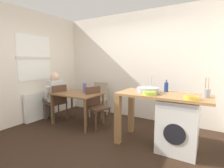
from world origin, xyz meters
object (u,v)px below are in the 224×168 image
Objects in this scene: dining_table at (77,97)px; chair_opposite at (96,105)px; chair_spare_by_wall at (99,97)px; colander at (191,97)px; washing_machine at (178,125)px; bottle_tall_green at (166,86)px; utensil_crock at (206,93)px; mixing_bowl at (149,93)px; seated_person at (54,93)px; vase at (85,88)px; chair_person_seat at (58,101)px.

chair_opposite reaches higher than dining_table.
colander reaches higher than chair_spare_by_wall.
dining_table is at bearing 178.04° from washing_machine.
washing_machine is at bearing -43.53° from bottle_tall_green.
colander is at bearing -123.70° from utensil_crock.
bottle_tall_green reaches higher than mixing_bowl.
dining_table is 0.71m from seated_person.
bottle_tall_green is 0.66m from colander.
mixing_bowl reaches higher than chair_spare_by_wall.
chair_opposite is at bearing -176.01° from bottle_tall_green.
mixing_bowl is (2.51, -0.19, 0.28)m from seated_person.
vase reaches higher than chair_spare_by_wall.
washing_machine is at bearing -171.90° from utensil_crock.
washing_machine is 3.93× the size of mixing_bowl.
utensil_crock reaches higher than chair_opposite.
washing_machine is (1.76, -0.15, -0.08)m from chair_opposite.
chair_opposite is 1.21m from seated_person.
chair_opposite and chair_spare_by_wall have the same top height.
chair_spare_by_wall is 0.75× the size of seated_person.
chair_spare_by_wall is 2.04m from bottle_tall_green.
vase is (-1.66, 0.37, -0.10)m from mixing_bowl.
seated_person is at bearing 175.75° from mixing_bowl.
colander is (2.43, -0.29, 0.31)m from dining_table.
dining_table is at bearing 173.09° from colander.
utensil_crock is at bearing -80.53° from seated_person.
chair_opposite is at bearing 169.26° from colander.
bottle_tall_green reaches higher than chair_spare_by_wall.
colander is at bearing 98.82° from chair_opposite.
chair_person_seat is 1.04m from chair_opposite.
dining_table is 0.79m from chair_spare_by_wall.
dining_table is at bearing -146.31° from vase.
chair_opposite is (0.48, 0.07, -0.14)m from dining_table.
chair_person_seat is at bearing -173.43° from bottle_tall_green.
chair_person_seat is 3.19m from utensil_crock.
colander is at bearing -49.26° from washing_machine.
vase is at bearing 167.28° from mixing_bowl.
bottle_tall_green reaches higher than colander.
bottle_tall_green is 1.83m from vase.
dining_table is at bearing 171.37° from mixing_bowl.
chair_opposite is 0.48m from vase.
colander reaches higher than dining_table.
mixing_bowl is at bearing -85.87° from seated_person.
washing_machine is 0.59m from colander.
dining_table is 2.01m from bottle_tall_green.
utensil_crock reaches higher than seated_person.
chair_spare_by_wall is at bearing 162.53° from bottle_tall_green.
chair_person_seat is (-0.55, -0.11, -0.14)m from dining_table.
dining_table is 0.57m from chair_person_seat.
bottle_tall_green is at bearing 113.55° from chair_opposite.
washing_machine is (2.16, -0.85, -0.08)m from chair_spare_by_wall.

